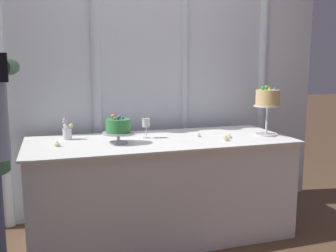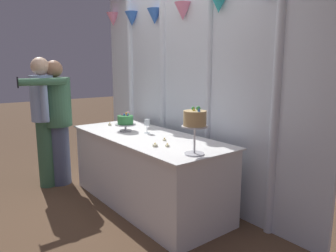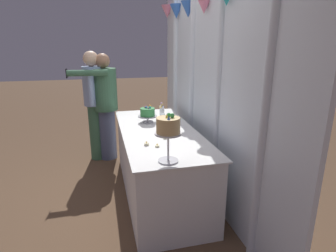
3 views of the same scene
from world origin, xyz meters
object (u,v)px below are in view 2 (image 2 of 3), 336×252
at_px(cake_table, 147,170).
at_px(flower_vase, 129,119).
at_px(tealight_far_right, 167,146).
at_px(guest_girl_blue_dress, 57,119).
at_px(tealight_far_left, 110,125).
at_px(tealight_near_left, 164,140).
at_px(cake_display_nearright, 195,121).
at_px(wine_glass, 147,123).
at_px(tealight_near_right, 155,145).
at_px(cake_display_nearleft, 125,121).
at_px(guest_man_pink_jacket, 44,116).

relative_size(cake_table, flower_vase, 11.94).
relative_size(tealight_far_right, guest_girl_blue_dress, 0.03).
xyz_separation_m(tealight_far_left, guest_girl_blue_dress, (-0.44, -0.52, 0.07)).
bearing_deg(tealight_near_left, tealight_far_right, -30.56).
height_order(cake_table, cake_display_nearright, cake_display_nearright).
height_order(tealight_far_left, tealight_near_left, tealight_far_left).
distance_m(tealight_far_left, guest_girl_blue_dress, 0.69).
relative_size(wine_glass, tealight_near_right, 3.25).
distance_m(tealight_near_right, tealight_far_right, 0.11).
bearing_deg(tealight_far_left, tealight_far_right, -3.64).
bearing_deg(cake_display_nearleft, guest_man_pink_jacket, -143.98).
bearing_deg(tealight_far_right, cake_table, 167.19).
bearing_deg(cake_table, flower_vase, 163.95).
bearing_deg(guest_girl_blue_dress, wine_glass, 29.28).
distance_m(cake_display_nearleft, tealight_far_left, 0.45).
relative_size(cake_display_nearright, tealight_near_left, 10.73).
bearing_deg(guest_man_pink_jacket, cake_table, 29.85).
xyz_separation_m(tealight_near_right, guest_man_pink_jacket, (-1.69, -0.50, 0.12)).
relative_size(cake_table, cake_display_nearleft, 8.56).
distance_m(cake_table, tealight_near_left, 0.51).
relative_size(cake_display_nearleft, tealight_near_left, 6.24).
height_order(cake_table, tealight_far_right, tealight_far_right).
height_order(cake_display_nearright, wine_glass, cake_display_nearright).
xyz_separation_m(cake_display_nearright, tealight_near_left, (-0.56, 0.10, -0.28)).
bearing_deg(cake_display_nearright, cake_display_nearleft, 178.25).
xyz_separation_m(cake_display_nearleft, guest_man_pink_jacket, (-0.89, -0.65, 0.01)).
bearing_deg(tealight_near_left, guest_girl_blue_dress, -160.08).
bearing_deg(cake_table, tealight_far_left, -177.25).
height_order(cake_display_nearleft, flower_vase, cake_display_nearleft).
bearing_deg(cake_display_nearleft, tealight_near_right, -10.69).
bearing_deg(tealight_far_right, wine_glass, 162.69).
height_order(cake_table, tealight_near_left, tealight_near_left).
height_order(tealight_near_left, tealight_far_right, tealight_far_right).
distance_m(cake_display_nearleft, tealight_near_right, 0.82).
relative_size(wine_glass, tealight_near_left, 4.13).
relative_size(tealight_far_left, tealight_near_left, 1.12).
bearing_deg(tealight_far_left, cake_display_nearright, -2.05).
bearing_deg(flower_vase, tealight_far_right, -14.66).
xyz_separation_m(tealight_far_left, guest_man_pink_jacket, (-0.46, -0.67, 0.12)).
xyz_separation_m(cake_display_nearright, tealight_far_right, (-0.35, -0.02, -0.28)).
xyz_separation_m(cake_display_nearleft, tealight_far_right, (0.87, -0.06, -0.11)).
relative_size(flower_vase, tealight_far_left, 4.00).
relative_size(flower_vase, tealight_near_right, 3.52).
height_order(cake_table, flower_vase, flower_vase).
relative_size(cake_display_nearleft, wine_glass, 1.51).
relative_size(tealight_near_left, tealight_near_right, 0.79).
bearing_deg(flower_vase, tealight_near_left, -10.97).
distance_m(flower_vase, tealight_near_left, 1.04).
relative_size(wine_glass, guest_girl_blue_dress, 0.10).
bearing_deg(cake_display_nearright, tealight_far_right, -176.03).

